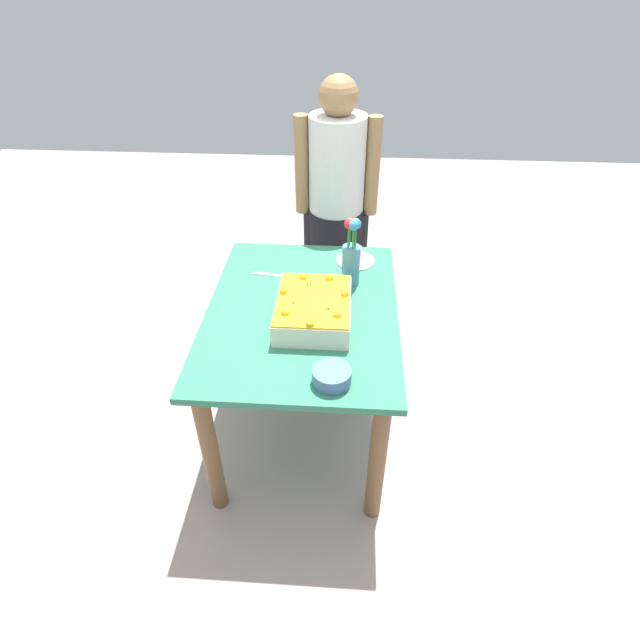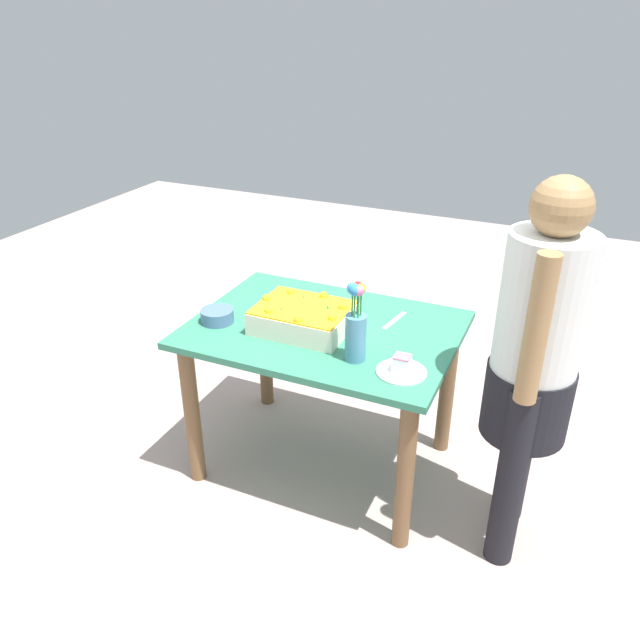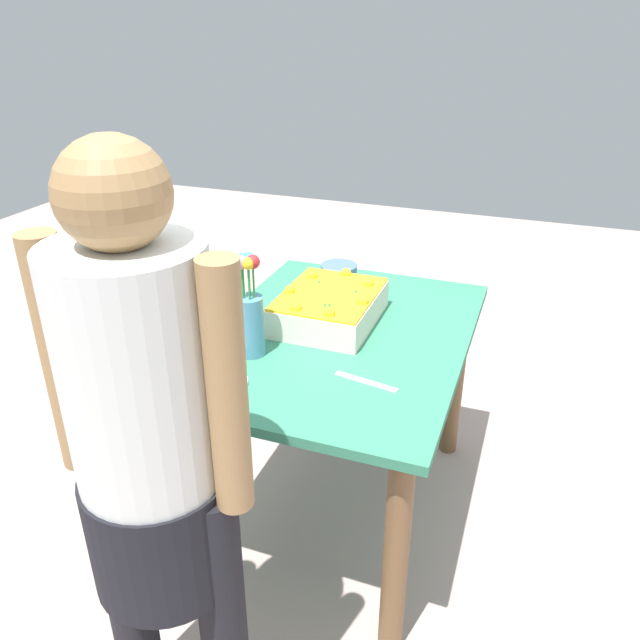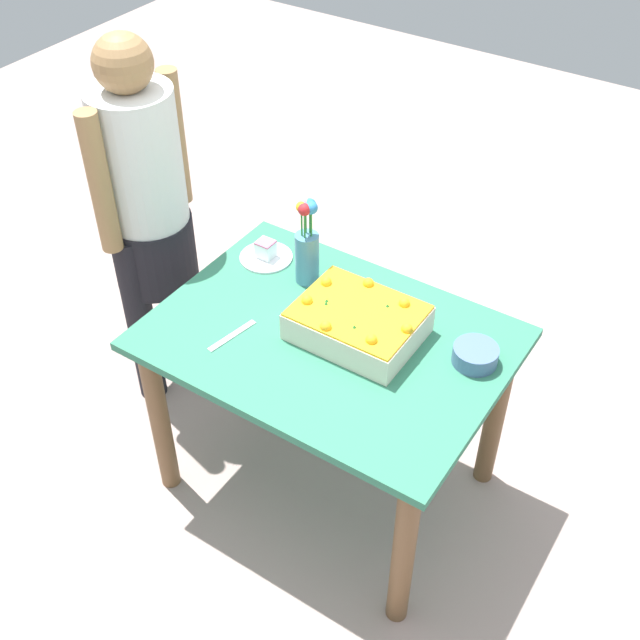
{
  "view_description": "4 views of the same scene",
  "coord_description": "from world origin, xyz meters",
  "px_view_note": "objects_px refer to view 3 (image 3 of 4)",
  "views": [
    {
      "loc": [
        1.73,
        0.19,
        1.99
      ],
      "look_at": [
        0.09,
        0.08,
        0.74
      ],
      "focal_mm": 28.0,
      "sensor_mm": 36.0,
      "label": 1
    },
    {
      "loc": [
        -0.94,
        2.16,
        1.96
      ],
      "look_at": [
        0.01,
        0.01,
        0.76
      ],
      "focal_mm": 35.0,
      "sensor_mm": 36.0,
      "label": 2
    },
    {
      "loc": [
        -1.7,
        -0.57,
        1.66
      ],
      "look_at": [
        0.03,
        0.07,
        0.75
      ],
      "focal_mm": 35.0,
      "sensor_mm": 36.0,
      "label": 3
    },
    {
      "loc": [
        1.02,
        -1.6,
        2.45
      ],
      "look_at": [
        0.0,
        -0.05,
        0.83
      ],
      "focal_mm": 45.0,
      "sensor_mm": 36.0,
      "label": 4
    }
  ],
  "objects_px": {
    "serving_plate_with_slice": "(214,378)",
    "fruit_bowl": "(339,272)",
    "cake_knife": "(366,382)",
    "person_standing": "(152,452)",
    "flower_vase": "(250,312)",
    "sheet_cake": "(330,307)"
  },
  "relations": [
    {
      "from": "sheet_cake",
      "to": "fruit_bowl",
      "type": "bearing_deg",
      "value": 14.05
    },
    {
      "from": "serving_plate_with_slice",
      "to": "person_standing",
      "type": "relative_size",
      "value": 0.13
    },
    {
      "from": "cake_knife",
      "to": "person_standing",
      "type": "relative_size",
      "value": 0.13
    },
    {
      "from": "flower_vase",
      "to": "person_standing",
      "type": "relative_size",
      "value": 0.22
    },
    {
      "from": "cake_knife",
      "to": "flower_vase",
      "type": "height_order",
      "value": "flower_vase"
    },
    {
      "from": "serving_plate_with_slice",
      "to": "person_standing",
      "type": "bearing_deg",
      "value": -165.85
    },
    {
      "from": "serving_plate_with_slice",
      "to": "person_standing",
      "type": "height_order",
      "value": "person_standing"
    },
    {
      "from": "sheet_cake",
      "to": "serving_plate_with_slice",
      "type": "bearing_deg",
      "value": 160.72
    },
    {
      "from": "person_standing",
      "to": "cake_knife",
      "type": "bearing_deg",
      "value": -25.13
    },
    {
      "from": "fruit_bowl",
      "to": "person_standing",
      "type": "height_order",
      "value": "person_standing"
    },
    {
      "from": "sheet_cake",
      "to": "fruit_bowl",
      "type": "relative_size",
      "value": 2.75
    },
    {
      "from": "serving_plate_with_slice",
      "to": "fruit_bowl",
      "type": "height_order",
      "value": "serving_plate_with_slice"
    },
    {
      "from": "fruit_bowl",
      "to": "person_standing",
      "type": "relative_size",
      "value": 0.09
    },
    {
      "from": "sheet_cake",
      "to": "cake_knife",
      "type": "distance_m",
      "value": 0.4
    },
    {
      "from": "serving_plate_with_slice",
      "to": "fruit_bowl",
      "type": "distance_m",
      "value": 0.86
    },
    {
      "from": "serving_plate_with_slice",
      "to": "cake_knife",
      "type": "distance_m",
      "value": 0.43
    },
    {
      "from": "cake_knife",
      "to": "flower_vase",
      "type": "relative_size",
      "value": 0.6
    },
    {
      "from": "sheet_cake",
      "to": "person_standing",
      "type": "bearing_deg",
      "value": 176.51
    },
    {
      "from": "flower_vase",
      "to": "fruit_bowl",
      "type": "distance_m",
      "value": 0.67
    },
    {
      "from": "sheet_cake",
      "to": "serving_plate_with_slice",
      "type": "height_order",
      "value": "sheet_cake"
    },
    {
      "from": "cake_knife",
      "to": "fruit_bowl",
      "type": "bearing_deg",
      "value": -55.3
    },
    {
      "from": "cake_knife",
      "to": "person_standing",
      "type": "xyz_separation_m",
      "value": [
        -0.6,
        0.28,
        0.12
      ]
    }
  ]
}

